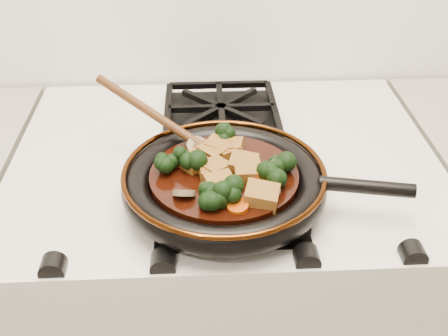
{
  "coord_description": "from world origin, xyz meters",
  "views": [
    {
      "loc": [
        -0.05,
        0.84,
        1.45
      ],
      "look_at": [
        -0.01,
        1.55,
        0.97
      ],
      "focal_mm": 45.0,
      "sensor_mm": 36.0,
      "label": 1
    }
  ],
  "objects": [
    {
      "name": "tofu_cube_1",
      "position": [
        -0.02,
        1.5,
        0.97
      ],
      "size": [
        0.05,
        0.05,
        0.03
      ],
      "primitive_type": "cube",
      "rotation": [
        0.07,
        -0.06,
        0.29
      ],
      "color": "brown",
      "rests_on": "braising_sauce"
    },
    {
      "name": "mushroom_slice_2",
      "position": [
        -0.03,
        1.47,
        0.97
      ],
      "size": [
        0.03,
        0.04,
        0.03
      ],
      "primitive_type": "cylinder",
      "rotation": [
        0.86,
        0.0,
        1.85
      ],
      "color": "brown",
      "rests_on": "braising_sauce"
    },
    {
      "name": "tofu_cube_3",
      "position": [
        0.0,
        1.61,
        0.97
      ],
      "size": [
        0.05,
        0.04,
        0.03
      ],
      "primitive_type": "cube",
      "rotation": [
        0.03,
        0.1,
        2.95
      ],
      "color": "brown",
      "rests_on": "braising_sauce"
    },
    {
      "name": "carrot_coin_0",
      "position": [
        0.05,
        1.55,
        0.96
      ],
      "size": [
        0.03,
        0.03,
        0.02
      ],
      "primitive_type": "cylinder",
      "rotation": [
        -0.21,
        0.13,
        0.0
      ],
      "color": "#A83A04",
      "rests_on": "braising_sauce"
    },
    {
      "name": "broccoli_floret_6",
      "position": [
        -0.01,
        1.47,
        0.97
      ],
      "size": [
        0.07,
        0.07,
        0.07
      ],
      "primitive_type": null,
      "rotation": [
        -0.12,
        0.21,
        1.59
      ],
      "color": "black",
      "rests_on": "braising_sauce"
    },
    {
      "name": "braising_sauce",
      "position": [
        -0.01,
        1.55,
        0.95
      ],
      "size": [
        0.23,
        0.23,
        0.02
      ],
      "primitive_type": "cylinder",
      "color": "black",
      "rests_on": "skillet"
    },
    {
      "name": "burner_grate_front",
      "position": [
        0.0,
        1.55,
        0.91
      ],
      "size": [
        0.23,
        0.23,
        0.03
      ],
      "primitive_type": null,
      "color": "black",
      "rests_on": "stove"
    },
    {
      "name": "broccoli_floret_0",
      "position": [
        -0.03,
        1.47,
        0.97
      ],
      "size": [
        0.09,
        0.09,
        0.06
      ],
      "primitive_type": null,
      "rotation": [
        -0.03,
        -0.12,
        2.42
      ],
      "color": "black",
      "rests_on": "braising_sauce"
    },
    {
      "name": "tofu_cube_4",
      "position": [
        -0.06,
        1.57,
        0.97
      ],
      "size": [
        0.05,
        0.05,
        0.02
      ],
      "primitive_type": "cube",
      "rotation": [
        0.07,
        -0.01,
        0.71
      ],
      "color": "brown",
      "rests_on": "braising_sauce"
    },
    {
      "name": "broccoli_floret_1",
      "position": [
        -0.0,
        1.64,
        0.97
      ],
      "size": [
        0.08,
        0.09,
        0.07
      ],
      "primitive_type": null,
      "rotation": [
        -0.2,
        -0.21,
        2.74
      ],
      "color": "black",
      "rests_on": "braising_sauce"
    },
    {
      "name": "burner_grate_back",
      "position": [
        0.0,
        1.83,
        0.91
      ],
      "size": [
        0.23,
        0.23,
        0.03
      ],
      "primitive_type": null,
      "color": "black",
      "rests_on": "stove"
    },
    {
      "name": "mushroom_slice_4",
      "position": [
        -0.05,
        1.62,
        0.97
      ],
      "size": [
        0.04,
        0.04,
        0.02
      ],
      "primitive_type": "cylinder",
      "rotation": [
        0.45,
        0.0,
        0.3
      ],
      "color": "brown",
      "rests_on": "braising_sauce"
    },
    {
      "name": "mushroom_slice_3",
      "position": [
        0.05,
        1.49,
        0.97
      ],
      "size": [
        0.05,
        0.04,
        0.03
      ],
      "primitive_type": "cylinder",
      "rotation": [
        0.63,
        0.0,
        2.78
      ],
      "color": "brown",
      "rests_on": "braising_sauce"
    },
    {
      "name": "mushroom_slice_1",
      "position": [
        0.07,
        1.54,
        0.97
      ],
      "size": [
        0.04,
        0.04,
        0.03
      ],
      "primitive_type": "cylinder",
      "rotation": [
        0.9,
        0.0,
        0.72
      ],
      "color": "brown",
      "rests_on": "braising_sauce"
    },
    {
      "name": "tofu_cube_7",
      "position": [
        -0.02,
        1.6,
        0.97
      ],
      "size": [
        0.06,
        0.06,
        0.03
      ],
      "primitive_type": "cube",
      "rotation": [
        -0.06,
        -0.06,
        2.36
      ],
      "color": "brown",
      "rests_on": "braising_sauce"
    },
    {
      "name": "mushroom_slice_0",
      "position": [
        -0.07,
        1.49,
        0.97
      ],
      "size": [
        0.04,
        0.04,
        0.03
      ],
      "primitive_type": "cylinder",
      "rotation": [
        0.59,
        0.0,
        3.04
      ],
      "color": "brown",
      "rests_on": "braising_sauce"
    },
    {
      "name": "carrot_coin_4",
      "position": [
        0.01,
        1.46,
        0.96
      ],
      "size": [
        0.03,
        0.03,
        0.01
      ],
      "primitive_type": "cylinder",
      "rotation": [
        0.14,
        -0.09,
        0.0
      ],
      "color": "#A83A04",
      "rests_on": "braising_sauce"
    },
    {
      "name": "broccoli_floret_3",
      "position": [
        -0.1,
        1.56,
        0.97
      ],
      "size": [
        0.07,
        0.07,
        0.07
      ],
      "primitive_type": null,
      "rotation": [
        -0.21,
        -0.19,
        1.41
      ],
      "color": "black",
      "rests_on": "braising_sauce"
    },
    {
      "name": "tofu_cube_8",
      "position": [
        0.04,
        1.48,
        0.97
      ],
      "size": [
        0.06,
        0.05,
        0.03
      ],
      "primitive_type": "cube",
      "rotation": [
        0.09,
        -0.04,
        1.32
      ],
      "color": "brown",
      "rests_on": "braising_sauce"
    },
    {
      "name": "tofu_cube_10",
      "position": [
        -0.02,
        1.55,
        0.97
      ],
      "size": [
        0.05,
        0.05,
        0.02
      ],
      "primitive_type": "cube",
      "rotation": [
        0.01,
        0.05,
        0.71
      ],
      "color": "brown",
      "rests_on": "braising_sauce"
    },
    {
      "name": "tofu_cube_6",
      "position": [
        -0.03,
        1.54,
        0.97
      ],
      "size": [
        0.04,
        0.03,
        0.02
      ],
      "primitive_type": "cube",
      "rotation": [
        0.06,
        0.05,
        0.08
      ],
      "color": "brown",
      "rests_on": "braising_sauce"
    },
    {
      "name": "carrot_coin_2",
      "position": [
        -0.04,
        1.61,
        0.96
      ],
      "size": [
        0.03,
        0.03,
        0.02
      ],
      "primitive_type": "cylinder",
      "rotation": [
        -0.02,
        0.32,
        0.0
      ],
      "color": "#A83A04",
      "rests_on": "braising_sauce"
    },
    {
      "name": "wooden_spoon",
      "position": [
        -0.09,
        1.65,
        0.98
      ],
      "size": [
        0.13,
        0.11,
        0.23
      ],
      "rotation": [
        0.0,
        0.0,
        2.52
      ],
      "color": "#47250F",
      "rests_on": "braising_sauce"
    },
    {
      "name": "tofu_cube_2",
      "position": [
        0.0,
        1.6,
        0.97
      ],
      "size": [
        0.05,
        0.04,
        0.02
      ],
      "primitive_type": "cube",
      "rotation": [
        -0.04,
        -0.06,
        0.43
      ],
      "color": "brown",
      "rests_on": "braising_sauce"
    },
    {
      "name": "tofu_cube_9",
      "position": [
        -0.01,
        1.61,
        0.97
      ],
      "size": [
        0.05,
        0.05,
        0.03
      ],
      "primitive_type": "cube",
      "rotation": [
        0.01,
        -0.11,
        2.68
      ],
      "color": "brown",
      "rests_on": "braising_sauce"
    },
    {
      "name": "tofu_cube_0",
      "position": [
        0.03,
        1.54,
        0.97
      ],
      "size": [
        0.04,
        0.04,
        0.02
      ],
      "primitive_type": "cube",
      "rotation": [
        -0.0,
        -0.05,
        1.59
      ],
      "color": "brown",
      "rests_on": "braising_sauce"
    },
    {
      "name": "skillet",
      "position": [
        -0.01,
        1.54,
        0.94
      ],
      "size": [
        0.44,
        0.32,
        0.05
      ],
      "rotation": [
        0.0,
        0.0,
        -0.2
      ],
      "color": "black",
      "rests_on": "burner_grate_front"
    },
    {
      "name": "carrot_coin_1",
      "position": [
        0.04,
        1.51,
        0.96
      ],
      "size": [
        0.03,
        0.03,
        0.02
      ],
      "primitive_type": "cylinder",
      "rotation": [
        -0.16,
        0.27,
        0.0
      ],
      "color": "#A83A04",
      "rests_on": "braising_sauce"
    },
    {
      "name": "stove",
      "position": [
        0.0,
        1.69,
        0.45
      ],
      "size": [
        0.76,
        0.6,
        0.9
      ],
      "primitive_type": "cube",
      "color": "beige",
      "rests_on": "ground"
    },
    {
      "name": "carrot_coin_3",
      "position": [
        0.06,
        1.55,
        0.96
      ],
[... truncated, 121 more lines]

